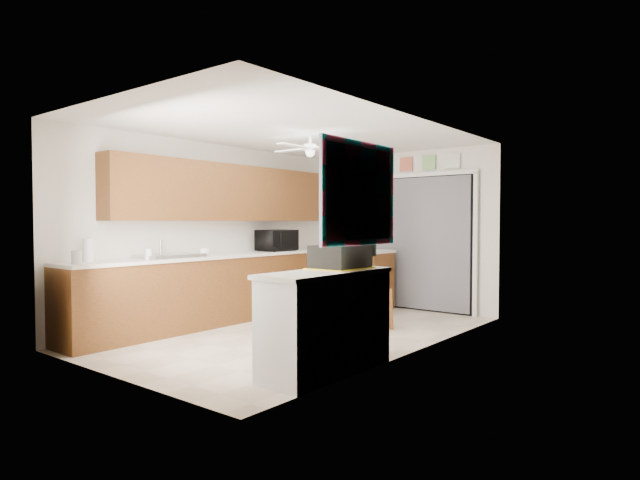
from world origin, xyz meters
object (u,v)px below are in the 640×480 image
Objects in this scene: suitcase at (340,257)px; man at (345,260)px; cardboard_box at (279,347)px; cup at (205,252)px; paper_towel_roll at (88,250)px; navy_crate at (290,356)px; dog at (371,302)px; microwave at (277,240)px.

suitcase is 2.24m from man.
cardboard_box is (-0.64, -0.17, -0.93)m from suitcase.
man is at bearing 49.94° from cup.
cup is 1.48m from paper_towel_roll.
cup is at bearing 163.08° from cardboard_box.
paper_towel_roll is at bearing -98.41° from cup.
cardboard_box is at bearing -16.92° from cup.
navy_crate is at bearing -19.17° from cup.
cup is 0.07× the size of man.
paper_towel_roll is 0.49× the size of dog.
man is at bearing -94.12° from microwave.
microwave is 4.66× the size of cup.
suitcase is (2.70, 1.07, -0.02)m from paper_towel_roll.
cup is 2.52m from suitcase.
cup is at bearing 164.92° from man.
man is at bearing 63.81° from paper_towel_roll.
suitcase is at bearing 14.95° from cardboard_box.
cup is at bearing 170.09° from suitcase.
paper_towel_roll is at bearing 178.79° from man.
man reaches higher than paper_towel_roll.
dog is (1.24, 2.06, -0.78)m from cup.
cup is 2.12m from cardboard_box.
cup is 0.24× the size of suitcase.
suitcase reaches higher than cup.
man reaches higher than suitcase.
suitcase reaches higher than dog.
suitcase is at bearing 48.54° from navy_crate.
microwave is 1.50m from cup.
navy_crate is (2.17, -0.75, -0.87)m from cup.
man is at bearing 113.49° from navy_crate.
paper_towel_roll is 3.25m from man.
suitcase is 0.98× the size of dog.
microwave is 1.35m from man.
microwave is at bearing 87.93° from paper_towel_roll.
microwave is at bearing 143.13° from suitcase.
cup is 2.45m from navy_crate.
microwave is at bearing 112.97° from man.
microwave is at bearing 133.66° from cardboard_box.
paper_towel_roll is at bearing -101.71° from dog.
dog is at bearing 102.95° from cardboard_box.
man is at bearing -82.08° from dog.
man is (1.43, 2.91, -0.21)m from paper_towel_roll.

